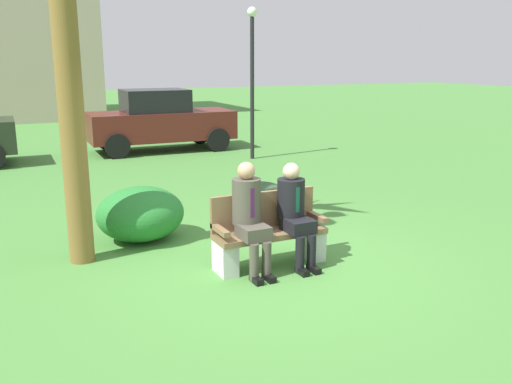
{
  "coord_description": "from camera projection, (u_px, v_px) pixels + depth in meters",
  "views": [
    {
      "loc": [
        -3.05,
        -5.69,
        2.5
      ],
      "look_at": [
        -0.1,
        0.43,
        0.85
      ],
      "focal_mm": 38.76,
      "sensor_mm": 36.0,
      "label": 1
    }
  ],
  "objects": [
    {
      "name": "park_bench",
      "position": [
        268.0,
        234.0,
        6.79
      ],
      "size": [
        1.4,
        0.44,
        0.9
      ],
      "color": "brown",
      "rests_on": "ground"
    },
    {
      "name": "shrub_mid_lawn",
      "position": [
        140.0,
        214.0,
        7.72
      ],
      "size": [
        1.22,
        1.12,
        0.76
      ],
      "primitive_type": "ellipsoid",
      "color": "#27772F",
      "rests_on": "ground"
    },
    {
      "name": "seated_man_right",
      "position": [
        294.0,
        209.0,
        6.74
      ],
      "size": [
        0.34,
        0.72,
        1.26
      ],
      "color": "black",
      "rests_on": "ground"
    },
    {
      "name": "parked_car_far",
      "position": [
        160.0,
        120.0,
        15.13
      ],
      "size": [
        3.94,
        1.78,
        1.68
      ],
      "color": "#591E19",
      "rests_on": "ground"
    },
    {
      "name": "shrub_near_bench",
      "position": [
        262.0,
        199.0,
        8.98
      ],
      "size": [
        0.88,
        0.81,
        0.55
      ],
      "primitive_type": "ellipsoid",
      "color": "#335234",
      "rests_on": "ground"
    },
    {
      "name": "street_lamp",
      "position": [
        252.0,
        68.0,
        13.6
      ],
      "size": [
        0.24,
        0.24,
        3.7
      ],
      "color": "black",
      "rests_on": "ground"
    },
    {
      "name": "ground_plane",
      "position": [
        278.0,
        265.0,
        6.86
      ],
      "size": [
        80.0,
        80.0,
        0.0
      ],
      "primitive_type": "plane",
      "color": "#478339"
    },
    {
      "name": "seated_man_left",
      "position": [
        249.0,
        212.0,
        6.48
      ],
      "size": [
        0.34,
        0.72,
        1.32
      ],
      "color": "#4C473D",
      "rests_on": "ground"
    }
  ]
}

